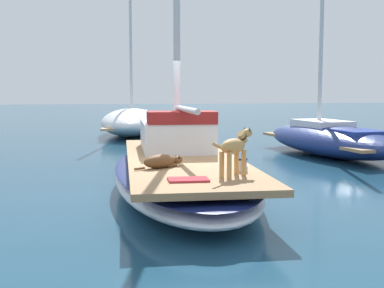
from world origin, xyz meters
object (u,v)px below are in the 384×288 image
at_px(deck_winch, 242,165).
at_px(coiled_rope, 156,164).
at_px(moored_boat_far_astern, 131,121).
at_px(sailboat_main, 182,174).
at_px(dog_tan, 235,148).
at_px(deck_towel, 188,180).
at_px(moored_boat_starboard_side, 330,139).
at_px(dog_brown, 161,161).

relative_size(deck_winch, coiled_rope, 0.65).
bearing_deg(moored_boat_far_astern, sailboat_main, -89.03).
distance_m(dog_tan, moored_boat_far_astern, 14.54).
xyz_separation_m(sailboat_main, coiled_rope, (-0.61, -0.97, 0.35)).
relative_size(deck_winch, deck_towel, 0.38).
bearing_deg(sailboat_main, moored_boat_far_astern, 90.97).
relative_size(dog_tan, deck_towel, 1.39).
relative_size(sailboat_main, deck_winch, 34.95).
bearing_deg(moored_boat_starboard_side, dog_tan, -125.43).
height_order(dog_brown, coiled_rope, dog_brown).
distance_m(sailboat_main, deck_towel, 2.52).
relative_size(dog_brown, moored_boat_starboard_side, 0.14).
bearing_deg(moored_boat_starboard_side, deck_winch, -125.69).
bearing_deg(dog_tan, moored_boat_starboard_side, 54.57).
xyz_separation_m(moored_boat_far_astern, moored_boat_starboard_side, (5.30, -7.94, -0.09)).
distance_m(sailboat_main, dog_brown, 1.43).
bearing_deg(deck_winch, sailboat_main, 108.96).
height_order(dog_brown, deck_winch, dog_brown).
distance_m(sailboat_main, moored_boat_starboard_side, 6.70).
bearing_deg(sailboat_main, moored_boat_starboard_side, 40.52).
bearing_deg(coiled_rope, deck_towel, -79.38).
height_order(sailboat_main, deck_towel, deck_towel).
distance_m(dog_tan, deck_towel, 0.87).
relative_size(dog_tan, coiled_rope, 2.40).
height_order(deck_towel, moored_boat_starboard_side, moored_boat_starboard_side).
distance_m(sailboat_main, dog_tan, 2.39).
xyz_separation_m(sailboat_main, dog_brown, (-0.55, -1.25, 0.43)).
distance_m(dog_brown, moored_boat_far_astern, 13.54).
relative_size(dog_tan, dog_brown, 0.90).
xyz_separation_m(deck_winch, moored_boat_far_astern, (-0.84, 14.14, -0.17)).
height_order(coiled_rope, deck_towel, coiled_rope).
bearing_deg(moored_boat_far_astern, coiled_rope, -91.72).
xyz_separation_m(sailboat_main, deck_winch, (0.64, -1.85, 0.42)).
relative_size(dog_tan, moored_boat_starboard_side, 0.13).
distance_m(coiled_rope, moored_boat_starboard_side, 7.80).
distance_m(deck_towel, moored_boat_starboard_side, 8.72).
bearing_deg(moored_boat_starboard_side, deck_towel, -128.44).
bearing_deg(coiled_rope, dog_tan, -51.33).
distance_m(dog_tan, dog_brown, 1.41).
height_order(deck_winch, coiled_rope, deck_winch).
height_order(coiled_rope, moored_boat_starboard_side, moored_boat_starboard_side).
bearing_deg(dog_brown, deck_winch, -26.94).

